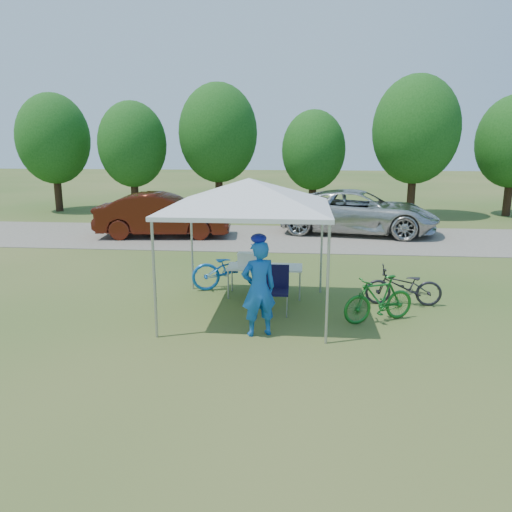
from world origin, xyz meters
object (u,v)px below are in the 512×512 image
at_px(bike_dark, 404,286).
at_px(minivan, 358,212).
at_px(folding_table, 265,268).
at_px(folding_chair, 277,285).
at_px(cyclist, 259,288).
at_px(bike_blue, 233,268).
at_px(cooler, 247,259).
at_px(bike_green, 379,299).
at_px(sedan, 164,215).

bearing_deg(bike_dark, minivan, -177.92).
height_order(folding_table, folding_chair, folding_chair).
bearing_deg(folding_chair, minivan, 73.53).
height_order(cyclist, bike_blue, cyclist).
bearing_deg(cooler, bike_dark, -6.56).
xyz_separation_m(folding_chair, bike_blue, (-1.11, 1.53, -0.07)).
bearing_deg(folding_chair, bike_green, -11.48).
bearing_deg(cooler, minivan, 67.71).
relative_size(folding_table, cyclist, 0.96).
bearing_deg(minivan, cooler, 167.47).
distance_m(folding_table, bike_blue, 0.92).
bearing_deg(folding_table, sedan, 121.99).
height_order(cooler, bike_dark, cooler).
distance_m(cooler, cyclist, 2.38).
bearing_deg(cooler, cyclist, -78.70).
bearing_deg(cyclist, bike_dark, -168.88).
bearing_deg(minivan, sedan, 110.51).
bearing_deg(bike_blue, folding_table, -136.64).
relative_size(folding_chair, cyclist, 0.55).
bearing_deg(folding_table, bike_blue, 149.95).
relative_size(bike_blue, bike_green, 1.27).
bearing_deg(bike_blue, bike_green, -138.12).
distance_m(folding_table, cooler, 0.45).
bearing_deg(bike_blue, cyclist, -179.54).
xyz_separation_m(folding_chair, bike_dark, (2.67, 0.68, -0.15)).
bearing_deg(cooler, folding_chair, -55.90).
bearing_deg(sedan, cooler, -156.50).
relative_size(bike_green, minivan, 0.26).
relative_size(bike_blue, sedan, 0.40).
relative_size(bike_dark, minivan, 0.27).
distance_m(cooler, minivan, 8.70).
bearing_deg(bike_dark, cooler, -95.09).
height_order(folding_table, minivan, minivan).
bearing_deg(minivan, bike_green, -173.75).
bearing_deg(sedan, bike_green, -147.38).
relative_size(folding_table, folding_chair, 1.73).
xyz_separation_m(cooler, bike_dark, (3.39, -0.39, -0.42)).
height_order(folding_chair, sedan, sedan).
xyz_separation_m(folding_chair, sedan, (-4.51, 7.77, 0.23)).
distance_m(bike_blue, minivan, 8.45).
relative_size(bike_blue, minivan, 0.33).
relative_size(bike_dark, sedan, 0.33).
xyz_separation_m(folding_chair, cyclist, (-0.26, -1.27, 0.30)).
xyz_separation_m(folding_chair, bike_green, (1.99, -0.38, -0.12)).
xyz_separation_m(bike_green, bike_dark, (0.67, 1.06, -0.04)).
height_order(bike_blue, minivan, minivan).
relative_size(cyclist, sedan, 0.37).
bearing_deg(bike_dark, folding_table, -95.96).
bearing_deg(minivan, cyclist, 174.51).
distance_m(bike_green, sedan, 10.44).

